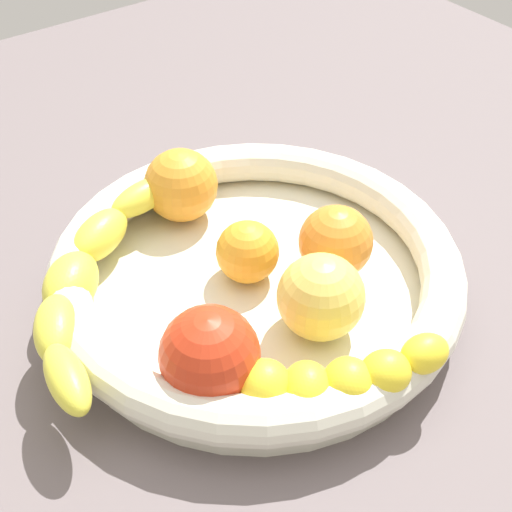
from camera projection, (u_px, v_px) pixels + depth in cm
name	position (u px, v px, depth cm)	size (l,w,h in cm)	color
kitchen_counter	(256.00, 308.00, 61.96)	(120.00, 120.00, 3.00)	#665B5C
fruit_bowl	(256.00, 273.00, 59.20)	(33.83, 33.83, 5.14)	silver
banana_draped_left	(306.00, 378.00, 48.96)	(17.73, 13.21, 4.89)	yellow
banana_draped_right	(85.00, 280.00, 56.39)	(19.26, 20.01, 4.67)	yellow
orange_front	(177.00, 187.00, 64.43)	(6.65, 6.65, 6.65)	orange
orange_mid_left	(244.00, 253.00, 58.78)	(5.24, 5.24, 5.24)	orange
orange_mid_right	(336.00, 242.00, 59.13)	(6.17, 6.17, 6.17)	orange
apple_yellow	(321.00, 297.00, 53.97)	(6.72, 6.72, 6.72)	#E6C857
tomato_red	(210.00, 355.00, 49.47)	(7.10, 7.10, 7.10)	red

